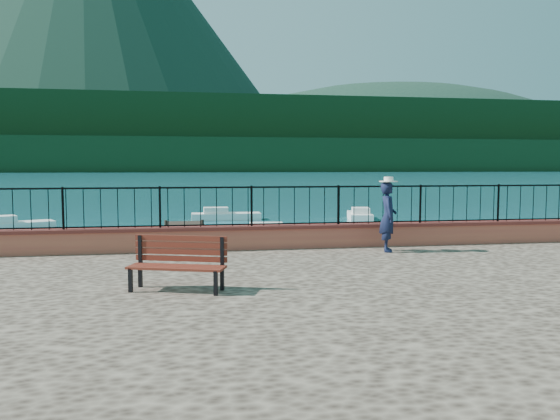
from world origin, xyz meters
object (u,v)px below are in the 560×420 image
object	(u,v)px
boat_0	(150,255)
boat_3	(14,223)
park_bench	(178,274)
boat_4	(226,213)
person	(388,217)
boat_5	(360,213)
boat_2	(453,231)
boat_1	(280,231)

from	to	relation	value
boat_0	boat_3	bearing A→B (deg)	111.72
park_bench	boat_4	world-z (taller)	park_bench
person	boat_4	bearing A→B (deg)	22.44
boat_3	boat_0	bearing A→B (deg)	-83.89
boat_0	boat_5	size ratio (longest dim) A/B	0.96
boat_2	boat_5	distance (m)	9.52
boat_0	boat_3	world-z (taller)	same
person	boat_0	world-z (taller)	person
boat_3	boat_5	size ratio (longest dim) A/B	1.08
boat_4	park_bench	bearing A→B (deg)	-96.01
person	boat_5	bearing A→B (deg)	-0.50
boat_0	boat_5	world-z (taller)	same
boat_3	boat_4	size ratio (longest dim) A/B	0.91
boat_5	park_bench	bearing A→B (deg)	167.99
park_bench	boat_5	xyz separation A→B (m)	(10.51, 22.59, -1.07)
boat_1	boat_3	distance (m)	13.92
boat_1	boat_2	world-z (taller)	same
person	boat_3	xyz separation A→B (m)	(-13.34, 16.84, -1.64)
person	boat_1	size ratio (longest dim) A/B	0.41
boat_2	boat_3	world-z (taller)	same
park_bench	boat_3	xyz separation A→B (m)	(-8.43, 20.18, -1.07)
person	boat_3	bearing A→B (deg)	54.11
boat_3	boat_2	bearing A→B (deg)	-46.19
boat_0	boat_1	distance (m)	7.61
person	boat_1	world-z (taller)	person
boat_3	boat_4	xyz separation A→B (m)	(10.94, 3.55, 0.00)
park_bench	boat_2	bearing A→B (deg)	67.30
boat_1	boat_4	bearing A→B (deg)	105.34
park_bench	boat_4	bearing A→B (deg)	102.94
boat_5	boat_2	bearing A→B (deg)	-159.92
boat_2	boat_0	bearing A→B (deg)	163.69
park_bench	person	distance (m)	5.97
boat_1	person	bearing A→B (deg)	-81.08
boat_4	boat_2	bearing A→B (deg)	-49.06
person	park_bench	bearing A→B (deg)	140.01
person	boat_5	size ratio (longest dim) A/B	0.48
park_bench	boat_4	distance (m)	23.89
person	boat_5	world-z (taller)	person
park_bench	boat_4	xyz separation A→B (m)	(2.51, 23.73, -1.07)
boat_2	boat_5	bearing A→B (deg)	61.97
person	boat_4	world-z (taller)	person
boat_1	boat_3	size ratio (longest dim) A/B	1.10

